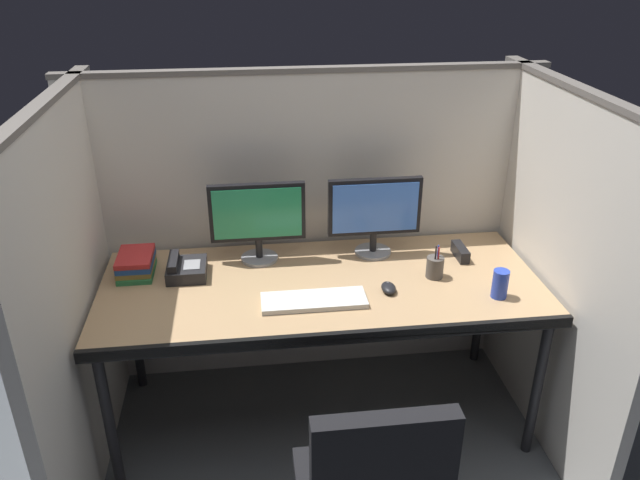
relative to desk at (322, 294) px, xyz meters
The scene contains 14 objects.
ground_plane 0.75m from the desk, 90.00° to the right, with size 8.00×8.00×0.00m, color #4C5156.
cubicle_partition_rear 0.47m from the desk, 90.00° to the left, with size 2.21×0.06×1.57m.
cubicle_partition_left 1.00m from the desk, behind, with size 0.06×1.41×1.57m.
cubicle_partition_right 1.00m from the desk, ahead, with size 0.06×1.41×1.57m.
desk is the anchor object (origin of this frame).
monitor_left 0.45m from the desk, 135.11° to the left, with size 0.43×0.17×0.37m.
monitor_right 0.46m from the desk, 42.81° to the left, with size 0.43×0.17×0.37m.
keyboard_main 0.17m from the desk, 109.03° to the right, with size 0.43×0.15×0.02m, color silver.
computer_mouse 0.30m from the desk, 19.98° to the right, with size 0.06×0.10×0.04m.
pen_cup 0.51m from the desk, ahead, with size 0.08×0.08×0.16m.
book_stack 0.83m from the desk, 166.38° to the left, with size 0.15×0.22×0.10m.
soda_can 0.75m from the desk, 15.34° to the right, with size 0.07×0.07×0.12m, color #263FB2.
desk_phone 0.61m from the desk, 165.98° to the left, with size 0.17×0.19×0.09m.
red_stapler 0.70m from the desk, 13.78° to the left, with size 0.04×0.15×0.06m, color black.
Camera 1 is at (-0.29, -2.01, 2.09)m, focal length 34.82 mm.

